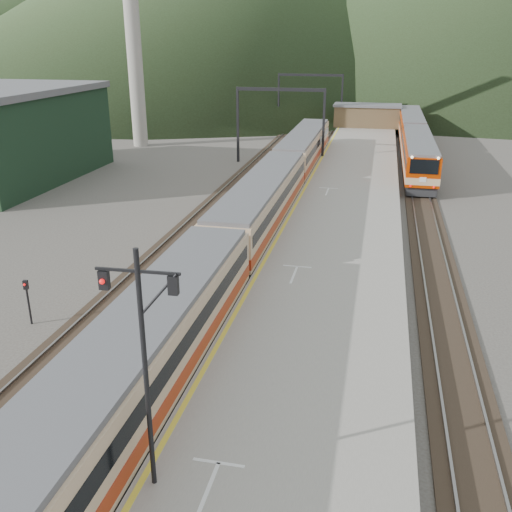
# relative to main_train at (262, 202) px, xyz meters

# --- Properties ---
(track_main) EXTENTS (2.60, 200.00, 0.23)m
(track_main) POSITION_rel_main_train_xyz_m (0.00, 8.09, -2.05)
(track_main) COLOR black
(track_main) RESTS_ON ground
(track_far) EXTENTS (2.60, 200.00, 0.23)m
(track_far) POSITION_rel_main_train_xyz_m (-5.00, 8.09, -2.05)
(track_far) COLOR black
(track_far) RESTS_ON ground
(track_second) EXTENTS (2.60, 200.00, 0.23)m
(track_second) POSITION_rel_main_train_xyz_m (11.50, 8.09, -2.05)
(track_second) COLOR black
(track_second) RESTS_ON ground
(platform) EXTENTS (8.00, 100.00, 1.00)m
(platform) POSITION_rel_main_train_xyz_m (5.60, 6.09, -1.62)
(platform) COLOR gray
(platform) RESTS_ON ground
(gantry_near) EXTENTS (9.55, 0.25, 8.00)m
(gantry_near) POSITION_rel_main_train_xyz_m (-2.85, 23.09, 3.46)
(gantry_near) COLOR black
(gantry_near) RESTS_ON ground
(gantry_far) EXTENTS (9.55, 0.25, 8.00)m
(gantry_far) POSITION_rel_main_train_xyz_m (-2.85, 48.09, 3.46)
(gantry_far) COLOR black
(gantry_far) RESTS_ON ground
(smokestack) EXTENTS (1.80, 1.80, 30.00)m
(smokestack) POSITION_rel_main_train_xyz_m (-22.00, 30.09, 12.88)
(smokestack) COLOR #9E998E
(smokestack) RESTS_ON ground
(station_shed) EXTENTS (9.40, 4.40, 3.10)m
(station_shed) POSITION_rel_main_train_xyz_m (5.60, 46.09, 0.45)
(station_shed) COLOR brown
(station_shed) RESTS_ON platform
(hill_d) EXTENTS (200.00, 200.00, 55.00)m
(hill_d) POSITION_rel_main_train_xyz_m (-120.00, 208.09, 25.38)
(hill_d) COLOR #304221
(hill_d) RESTS_ON ground
(main_train) EXTENTS (3.10, 63.54, 3.78)m
(main_train) POSITION_rel_main_train_xyz_m (0.00, 0.00, 0.00)
(main_train) COLOR tan
(main_train) RESTS_ON track_main
(second_train) EXTENTS (2.82, 38.46, 3.45)m
(second_train) POSITION_rel_main_train_xyz_m (11.50, 30.21, -0.17)
(second_train) COLOR #A82C00
(second_train) RESTS_ON track_second
(signal_mast) EXTENTS (2.20, 0.26, 7.13)m
(signal_mast) POSITION_rel_main_train_xyz_m (2.22, -25.86, 3.22)
(signal_mast) COLOR black
(signal_mast) RESTS_ON platform
(short_signal_b) EXTENTS (0.26, 0.22, 2.27)m
(short_signal_b) POSITION_rel_main_train_xyz_m (-2.48, -1.13, -0.66)
(short_signal_b) COLOR black
(short_signal_b) RESTS_ON ground
(short_signal_c) EXTENTS (0.25, 0.21, 2.27)m
(short_signal_c) POSITION_rel_main_train_xyz_m (-7.95, -16.27, -0.66)
(short_signal_c) COLOR black
(short_signal_c) RESTS_ON ground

